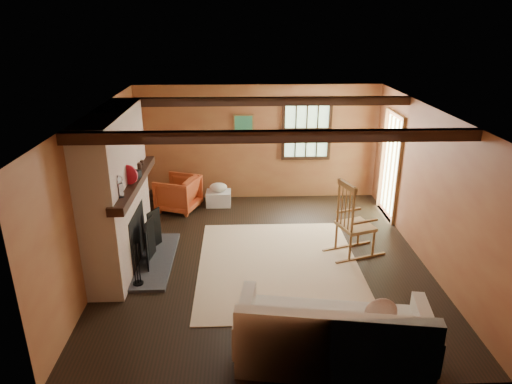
{
  "coord_description": "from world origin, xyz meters",
  "views": [
    {
      "loc": [
        -0.4,
        -6.46,
        3.65
      ],
      "look_at": [
        -0.13,
        0.4,
        1.01
      ],
      "focal_mm": 32.0,
      "sensor_mm": 36.0,
      "label": 1
    }
  ],
  "objects_px": {
    "rocking_chair": "(353,224)",
    "laundry_basket": "(219,198)",
    "fireplace": "(119,198)",
    "armchair": "(178,193)",
    "sofa": "(333,339)"
  },
  "relations": [
    {
      "from": "rocking_chair",
      "to": "laundry_basket",
      "type": "bearing_deg",
      "value": 27.64
    },
    {
      "from": "fireplace",
      "to": "armchair",
      "type": "relative_size",
      "value": 3.15
    },
    {
      "from": "rocking_chair",
      "to": "fireplace",
      "type": "bearing_deg",
      "value": 73.63
    },
    {
      "from": "sofa",
      "to": "fireplace",
      "type": "bearing_deg",
      "value": 149.45
    },
    {
      "from": "sofa",
      "to": "rocking_chair",
      "type": "bearing_deg",
      "value": 81.03
    },
    {
      "from": "sofa",
      "to": "armchair",
      "type": "bearing_deg",
      "value": 125.78
    },
    {
      "from": "laundry_basket",
      "to": "fireplace",
      "type": "bearing_deg",
      "value": -121.06
    },
    {
      "from": "sofa",
      "to": "laundry_basket",
      "type": "relative_size",
      "value": 4.5
    },
    {
      "from": "fireplace",
      "to": "laundry_basket",
      "type": "height_order",
      "value": "fireplace"
    },
    {
      "from": "laundry_basket",
      "to": "armchair",
      "type": "xyz_separation_m",
      "value": [
        -0.8,
        -0.2,
        0.2
      ]
    },
    {
      "from": "fireplace",
      "to": "laundry_basket",
      "type": "relative_size",
      "value": 4.8
    },
    {
      "from": "laundry_basket",
      "to": "armchair",
      "type": "height_order",
      "value": "armchair"
    },
    {
      "from": "fireplace",
      "to": "rocking_chair",
      "type": "relative_size",
      "value": 1.89
    },
    {
      "from": "sofa",
      "to": "armchair",
      "type": "relative_size",
      "value": 2.95
    },
    {
      "from": "fireplace",
      "to": "armchair",
      "type": "xyz_separation_m",
      "value": [
        0.6,
        2.11,
        -0.76
      ]
    }
  ]
}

